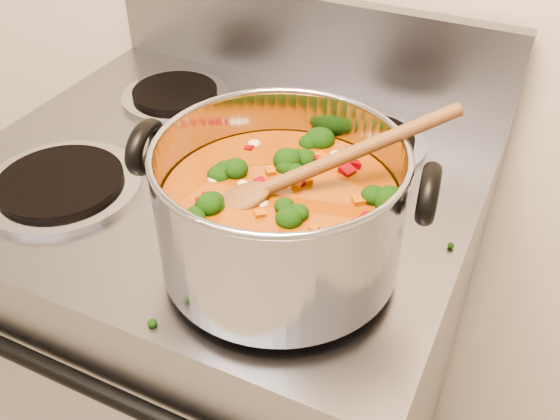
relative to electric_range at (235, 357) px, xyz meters
The scene contains 4 objects.
electric_range is the anchor object (origin of this frame).
stockpot 0.59m from the electric_range, 43.00° to the right, with size 0.34×0.28×0.17m.
wooden_spoon 0.63m from the electric_range, 38.80° to the right, with size 0.24×0.20×0.11m.
cooktop_crumbs 0.53m from the electric_range, 15.67° to the right, with size 0.37×0.33×0.01m.
Camera 1 is at (0.44, 0.50, 1.45)m, focal length 40.00 mm.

